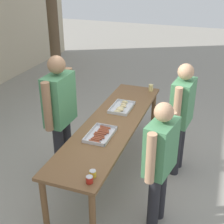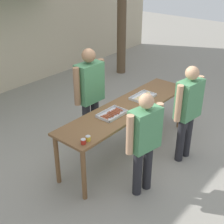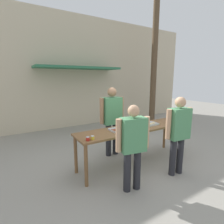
{
  "view_description": "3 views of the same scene",
  "coord_description": "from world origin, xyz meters",
  "px_view_note": "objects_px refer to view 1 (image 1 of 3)",
  "views": [
    {
      "loc": [
        -3.49,
        -1.27,
        2.84
      ],
      "look_at": [
        0.0,
        0.0,
        1.03
      ],
      "focal_mm": 50.0,
      "sensor_mm": 36.0,
      "label": 1
    },
    {
      "loc": [
        -3.7,
        -2.78,
        3.18
      ],
      "look_at": [
        -0.39,
        0.01,
        0.93
      ],
      "focal_mm": 50.0,
      "sensor_mm": 36.0,
      "label": 2
    },
    {
      "loc": [
        -2.48,
        -3.07,
        2.01
      ],
      "look_at": [
        -0.21,
        0.66,
        1.16
      ],
      "focal_mm": 28.0,
      "sensor_mm": 36.0,
      "label": 3
    }
  ],
  "objects_px": {
    "condiment_jar_mustard": "(89,180)",
    "beer_cup": "(151,88)",
    "condiment_jar_ketchup": "(93,174)",
    "person_customer_holding_hotdog": "(160,157)",
    "food_tray_sausages": "(100,135)",
    "person_server_behind_table": "(60,109)",
    "person_customer_with_cup": "(182,111)",
    "food_tray_buns": "(121,108)"
  },
  "relations": [
    {
      "from": "condiment_jar_mustard",
      "to": "beer_cup",
      "type": "distance_m",
      "value": 2.54
    },
    {
      "from": "condiment_jar_ketchup",
      "to": "person_customer_holding_hotdog",
      "type": "xyz_separation_m",
      "value": [
        0.5,
        -0.58,
        0.01
      ]
    },
    {
      "from": "food_tray_sausages",
      "to": "condiment_jar_ketchup",
      "type": "relative_size",
      "value": 6.39
    },
    {
      "from": "person_server_behind_table",
      "to": "person_customer_with_cup",
      "type": "bearing_deg",
      "value": -65.2
    },
    {
      "from": "food_tray_buns",
      "to": "person_customer_with_cup",
      "type": "height_order",
      "value": "person_customer_with_cup"
    },
    {
      "from": "food_tray_buns",
      "to": "person_customer_with_cup",
      "type": "relative_size",
      "value": 0.28
    },
    {
      "from": "food_tray_buns",
      "to": "condiment_jar_mustard",
      "type": "bearing_deg",
      "value": -172.0
    },
    {
      "from": "food_tray_sausages",
      "to": "beer_cup",
      "type": "height_order",
      "value": "beer_cup"
    },
    {
      "from": "condiment_jar_ketchup",
      "to": "person_customer_with_cup",
      "type": "bearing_deg",
      "value": -21.21
    },
    {
      "from": "person_server_behind_table",
      "to": "food_tray_sausages",
      "type": "bearing_deg",
      "value": -104.7
    },
    {
      "from": "beer_cup",
      "to": "person_customer_with_cup",
      "type": "distance_m",
      "value": 1.03
    },
    {
      "from": "person_server_behind_table",
      "to": "person_customer_holding_hotdog",
      "type": "relative_size",
      "value": 1.14
    },
    {
      "from": "condiment_jar_ketchup",
      "to": "food_tray_buns",
      "type": "bearing_deg",
      "value": 8.23
    },
    {
      "from": "food_tray_sausages",
      "to": "person_customer_with_cup",
      "type": "height_order",
      "value": "person_customer_with_cup"
    },
    {
      "from": "food_tray_buns",
      "to": "person_customer_holding_hotdog",
      "type": "distance_m",
      "value": 1.38
    },
    {
      "from": "person_server_behind_table",
      "to": "food_tray_buns",
      "type": "bearing_deg",
      "value": -43.91
    },
    {
      "from": "person_server_behind_table",
      "to": "beer_cup",
      "type": "bearing_deg",
      "value": -29.84
    },
    {
      "from": "condiment_jar_ketchup",
      "to": "person_customer_with_cup",
      "type": "height_order",
      "value": "person_customer_with_cup"
    },
    {
      "from": "food_tray_sausages",
      "to": "food_tray_buns",
      "type": "bearing_deg",
      "value": 0.03
    },
    {
      "from": "condiment_jar_ketchup",
      "to": "person_server_behind_table",
      "type": "height_order",
      "value": "person_server_behind_table"
    },
    {
      "from": "beer_cup",
      "to": "person_customer_with_cup",
      "type": "relative_size",
      "value": 0.07
    },
    {
      "from": "condiment_jar_mustard",
      "to": "person_customer_with_cup",
      "type": "xyz_separation_m",
      "value": [
        1.73,
        -0.62,
        0.06
      ]
    },
    {
      "from": "person_customer_holding_hotdog",
      "to": "food_tray_sausages",
      "type": "bearing_deg",
      "value": -98.56
    },
    {
      "from": "food_tray_buns",
      "to": "person_customer_holding_hotdog",
      "type": "xyz_separation_m",
      "value": [
        -1.11,
        -0.81,
        0.03
      ]
    },
    {
      "from": "person_server_behind_table",
      "to": "condiment_jar_mustard",
      "type": "bearing_deg",
      "value": -138.82
    },
    {
      "from": "food_tray_buns",
      "to": "condiment_jar_ketchup",
      "type": "distance_m",
      "value": 1.63
    },
    {
      "from": "food_tray_sausages",
      "to": "person_customer_with_cup",
      "type": "distance_m",
      "value": 1.21
    },
    {
      "from": "condiment_jar_mustard",
      "to": "condiment_jar_ketchup",
      "type": "bearing_deg",
      "value": 4.26
    },
    {
      "from": "condiment_jar_mustard",
      "to": "person_customer_holding_hotdog",
      "type": "bearing_deg",
      "value": -43.7
    },
    {
      "from": "condiment_jar_ketchup",
      "to": "beer_cup",
      "type": "relative_size",
      "value": 0.65
    },
    {
      "from": "condiment_jar_mustard",
      "to": "person_customer_holding_hotdog",
      "type": "distance_m",
      "value": 0.83
    },
    {
      "from": "food_tray_sausages",
      "to": "person_server_behind_table",
      "type": "relative_size",
      "value": 0.26
    },
    {
      "from": "condiment_jar_mustard",
      "to": "person_customer_with_cup",
      "type": "bearing_deg",
      "value": -19.9
    },
    {
      "from": "food_tray_buns",
      "to": "condiment_jar_mustard",
      "type": "height_order",
      "value": "condiment_jar_mustard"
    },
    {
      "from": "food_tray_buns",
      "to": "person_server_behind_table",
      "type": "xyz_separation_m",
      "value": [
        -0.65,
        0.65,
        0.16
      ]
    },
    {
      "from": "food_tray_buns",
      "to": "person_customer_holding_hotdog",
      "type": "bearing_deg",
      "value": -143.9
    },
    {
      "from": "food_tray_sausages",
      "to": "condiment_jar_ketchup",
      "type": "distance_m",
      "value": 0.82
    },
    {
      "from": "condiment_jar_ketchup",
      "to": "beer_cup",
      "type": "xyz_separation_m",
      "value": [
        2.44,
        -0.01,
        0.02
      ]
    },
    {
      "from": "condiment_jar_mustard",
      "to": "person_server_behind_table",
      "type": "xyz_separation_m",
      "value": [
        1.06,
        0.89,
        0.14
      ]
    },
    {
      "from": "person_customer_with_cup",
      "to": "beer_cup",
      "type": "bearing_deg",
      "value": -135.93
    },
    {
      "from": "food_tray_sausages",
      "to": "beer_cup",
      "type": "xyz_separation_m",
      "value": [
        1.66,
        -0.24,
        0.04
      ]
    },
    {
      "from": "food_tray_buns",
      "to": "person_customer_with_cup",
      "type": "xyz_separation_m",
      "value": [
        0.01,
        -0.87,
        0.08
      ]
    }
  ]
}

